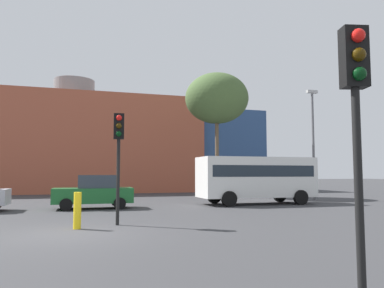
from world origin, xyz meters
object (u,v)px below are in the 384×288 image
(parked_car_2, at_px, (94,192))
(white_bus, at_px, (256,176))
(street_lamp, at_px, (313,137))
(bollard_yellow_0, at_px, (77,211))
(traffic_light_near_right, at_px, (356,97))
(traffic_light_island, at_px, (119,143))
(bare_tree_0, at_px, (217,99))

(parked_car_2, height_order, white_bus, white_bus)
(street_lamp, bearing_deg, bollard_yellow_0, -148.42)
(traffic_light_near_right, distance_m, traffic_light_island, 9.09)
(bollard_yellow_0, bearing_deg, white_bus, 36.24)
(bollard_yellow_0, distance_m, street_lamp, 18.46)
(parked_car_2, xyz_separation_m, bollard_yellow_0, (-0.75, -7.07, -0.26))
(parked_car_2, xyz_separation_m, bare_tree_0, (9.33, 7.12, 6.76))
(parked_car_2, bearing_deg, white_bus, -178.59)
(white_bus, relative_size, traffic_light_near_right, 1.74)
(traffic_light_island, bearing_deg, white_bus, 132.87)
(traffic_light_near_right, height_order, bollard_yellow_0, traffic_light_near_right)
(bare_tree_0, height_order, bollard_yellow_0, bare_tree_0)
(traffic_light_near_right, xyz_separation_m, bollard_yellow_0, (-3.88, 8.19, -2.29))
(traffic_light_near_right, relative_size, street_lamp, 0.52)
(white_bus, bearing_deg, traffic_light_island, 38.05)
(traffic_light_island, relative_size, bollard_yellow_0, 3.31)
(bollard_yellow_0, height_order, street_lamp, street_lamp)
(traffic_light_near_right, relative_size, bare_tree_0, 0.41)
(bare_tree_0, xyz_separation_m, street_lamp, (5.32, -4.72, -3.29))
(white_bus, relative_size, bollard_yellow_0, 5.80)
(bollard_yellow_0, bearing_deg, traffic_light_near_right, -64.66)
(traffic_light_near_right, relative_size, traffic_light_island, 1.01)
(traffic_light_near_right, height_order, street_lamp, street_lamp)
(traffic_light_near_right, bearing_deg, white_bus, 171.23)
(traffic_light_island, distance_m, bollard_yellow_0, 2.68)
(parked_car_2, relative_size, bare_tree_0, 0.41)
(white_bus, distance_m, street_lamp, 6.46)
(bare_tree_0, distance_m, street_lamp, 7.84)
(traffic_light_near_right, bearing_deg, parked_car_2, -155.78)
(traffic_light_island, height_order, bare_tree_0, bare_tree_0)
(traffic_light_near_right, distance_m, bollard_yellow_0, 9.34)
(white_bus, height_order, street_lamp, street_lamp)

